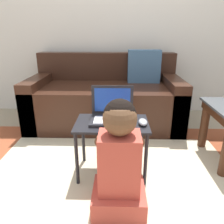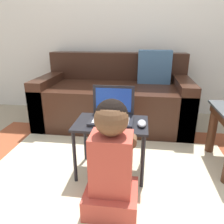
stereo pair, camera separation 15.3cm
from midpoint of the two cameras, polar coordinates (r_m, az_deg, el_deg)
ground_plane at (r=1.70m, az=2.46°, el=-15.45°), size 16.00×16.00×0.00m
wall_back at (r=2.84m, az=5.92°, el=25.22°), size 9.00×0.06×2.50m
area_rug at (r=1.56m, az=1.75°, el=-19.16°), size 2.54×1.98×0.01m
couch at (r=2.48m, az=2.58°, el=3.47°), size 1.62×0.83×0.81m
laptop_desk at (r=1.53m, az=2.60°, el=-4.89°), size 0.50×0.33×0.41m
laptop at (r=1.53m, az=2.72°, el=-0.86°), size 0.30×0.22×0.23m
computer_mouse at (r=1.47m, az=10.76°, el=-3.00°), size 0.06×0.10×0.04m
person_seated at (r=1.23m, az=3.51°, el=-12.98°), size 0.30×0.37×0.68m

